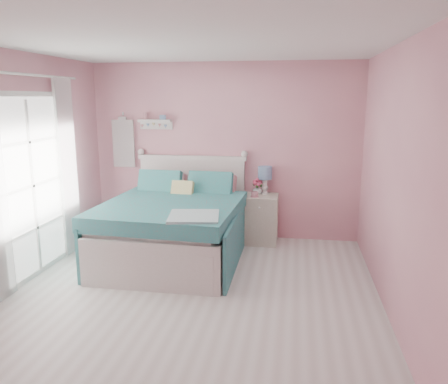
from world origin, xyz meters
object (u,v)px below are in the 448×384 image
(table_lamp, at_px, (265,175))
(teacup, at_px, (255,194))
(bed, at_px, (175,227))
(vase, at_px, (257,190))
(nightstand, at_px, (261,219))

(table_lamp, relative_size, teacup, 4.08)
(table_lamp, bearing_deg, bed, -140.47)
(table_lamp, height_order, vase, table_lamp)
(nightstand, height_order, table_lamp, table_lamp)
(table_lamp, distance_m, vase, 0.24)
(nightstand, bearing_deg, bed, -142.83)
(teacup, bearing_deg, bed, -145.09)
(vase, distance_m, teacup, 0.18)
(table_lamp, relative_size, vase, 2.97)
(nightstand, relative_size, table_lamp, 1.74)
(bed, distance_m, teacup, 1.24)
(nightstand, distance_m, table_lamp, 0.64)
(teacup, bearing_deg, vase, 83.01)
(teacup, bearing_deg, table_lamp, 61.22)
(table_lamp, bearing_deg, vase, -154.58)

